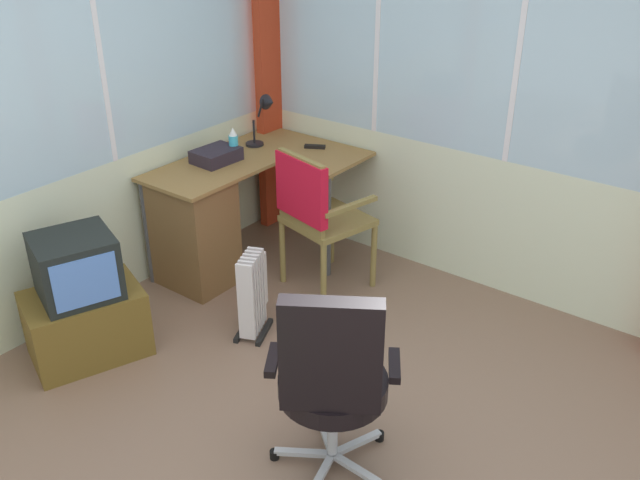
{
  "coord_description": "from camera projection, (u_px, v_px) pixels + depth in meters",
  "views": [
    {
      "loc": [
        -1.76,
        -1.54,
        2.49
      ],
      "look_at": [
        0.97,
        0.53,
        0.71
      ],
      "focal_mm": 38.92,
      "sensor_mm": 36.0,
      "label": 1
    }
  ],
  "objects": [
    {
      "name": "east_window_panel",
      "position": [
        517.0,
        85.0,
        4.15
      ],
      "size": [
        0.07,
        3.92,
        2.79
      ],
      "color": "silver",
      "rests_on": "ground"
    },
    {
      "name": "curtain_corner",
      "position": [
        268.0,
        55.0,
        5.08
      ],
      "size": [
        0.23,
        0.07,
        2.69
      ],
      "primitive_type": "cube",
      "rotation": [
        0.0,
        0.0,
        -0.02
      ],
      "color": "#B3351B",
      "rests_on": "ground"
    },
    {
      "name": "desk",
      "position": [
        203.0,
        223.0,
        4.7
      ],
      "size": [
        1.36,
        1.0,
        0.78
      ],
      "color": "olive",
      "rests_on": "ground"
    },
    {
      "name": "desk_lamp",
      "position": [
        266.0,
        112.0,
        4.95
      ],
      "size": [
        0.23,
        0.2,
        0.37
      ],
      "color": "black",
      "rests_on": "desk"
    },
    {
      "name": "tv_remote",
      "position": [
        315.0,
        147.0,
        4.97
      ],
      "size": [
        0.11,
        0.15,
        0.02
      ],
      "primitive_type": "cube",
      "rotation": [
        0.0,
        0.0,
        0.5
      ],
      "color": "black",
      "rests_on": "desk"
    },
    {
      "name": "spray_bottle",
      "position": [
        233.0,
        143.0,
        4.76
      ],
      "size": [
        0.06,
        0.06,
        0.22
      ],
      "color": "#41BEDF",
      "rests_on": "desk"
    },
    {
      "name": "paper_tray",
      "position": [
        216.0,
        155.0,
        4.72
      ],
      "size": [
        0.31,
        0.25,
        0.09
      ],
      "primitive_type": "cube",
      "rotation": [
        0.0,
        0.0,
        -0.05
      ],
      "color": "#271F2A",
      "rests_on": "desk"
    },
    {
      "name": "wooden_armchair",
      "position": [
        313.0,
        206.0,
        4.45
      ],
      "size": [
        0.59,
        0.58,
        0.99
      ],
      "color": "olive",
      "rests_on": "ground"
    },
    {
      "name": "office_chair",
      "position": [
        332.0,
        377.0,
        3.0
      ],
      "size": [
        0.59,
        0.62,
        1.03
      ],
      "color": "#B7B7BF",
      "rests_on": "ground"
    },
    {
      "name": "tv_on_stand",
      "position": [
        83.0,
        304.0,
        3.95
      ],
      "size": [
        0.76,
        0.64,
        0.77
      ],
      "color": "brown",
      "rests_on": "ground"
    },
    {
      "name": "space_heater",
      "position": [
        253.0,
        293.0,
        4.19
      ],
      "size": [
        0.33,
        0.26,
        0.54
      ],
      "color": "silver",
      "rests_on": "ground"
    }
  ]
}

